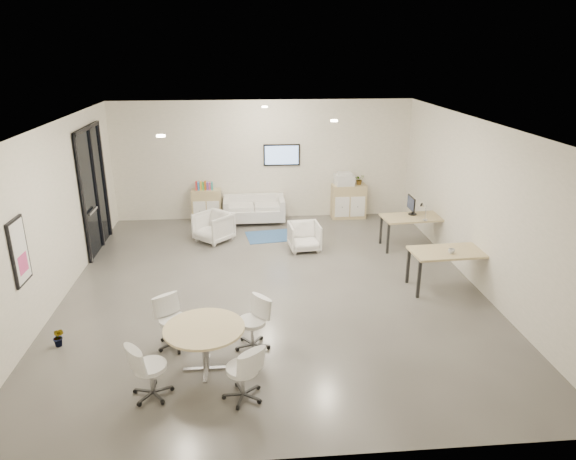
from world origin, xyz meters
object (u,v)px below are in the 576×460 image
(desk_front, at_px, (451,255))
(loveseat, at_px, (254,210))
(sideboard_right, at_px, (348,201))
(armchair_left, at_px, (213,226))
(round_table, at_px, (204,332))
(desk_rear, at_px, (414,220))
(armchair_right, at_px, (304,235))
(sideboard_left, at_px, (207,206))

(desk_front, bearing_deg, loveseat, 126.40)
(sideboard_right, height_order, armchair_left, sideboard_right)
(loveseat, distance_m, round_table, 6.81)
(loveseat, height_order, desk_rear, desk_rear)
(desk_front, bearing_deg, armchair_right, 135.03)
(armchair_right, relative_size, desk_rear, 0.47)
(sideboard_right, distance_m, armchair_left, 3.95)
(armchair_left, height_order, armchair_right, armchair_left)
(sideboard_left, xyz_separation_m, sideboard_right, (3.89, -0.02, 0.03))
(armchair_left, height_order, desk_rear, armchair_left)
(sideboard_left, height_order, armchair_left, sideboard_left)
(desk_front, height_order, round_table, desk_front)
(armchair_right, height_order, desk_front, desk_front)
(armchair_right, bearing_deg, desk_rear, -6.28)
(sideboard_right, xyz_separation_m, desk_front, (1.07, -4.59, 0.25))
(armchair_left, bearing_deg, armchair_right, 23.70)
(desk_front, bearing_deg, sideboard_right, 99.78)
(armchair_right, xyz_separation_m, round_table, (-1.99, -4.60, 0.27))
(sideboard_left, bearing_deg, armchair_left, -80.78)
(sideboard_left, xyz_separation_m, round_table, (0.40, -6.93, 0.19))
(sideboard_left, bearing_deg, armchair_right, -44.26)
(loveseat, relative_size, desk_rear, 1.06)
(sideboard_right, distance_m, desk_front, 4.72)
(desk_rear, bearing_deg, armchair_left, 165.15)
(sideboard_right, relative_size, round_table, 0.80)
(armchair_right, bearing_deg, sideboard_right, 52.28)
(sideboard_right, height_order, round_table, sideboard_right)
(sideboard_right, distance_m, loveseat, 2.62)
(loveseat, bearing_deg, desk_front, -50.79)
(armchair_right, xyz_separation_m, desk_rear, (2.57, -0.07, 0.33))
(armchair_right, height_order, desk_rear, desk_rear)
(sideboard_left, height_order, sideboard_right, sideboard_right)
(desk_front, bearing_deg, armchair_left, 143.64)
(sideboard_left, distance_m, sideboard_right, 3.89)
(desk_rear, relative_size, desk_front, 0.97)
(sideboard_left, xyz_separation_m, armchair_right, (2.39, -2.33, -0.08))
(sideboard_right, xyz_separation_m, armchair_left, (-3.64, -1.53, -0.07))
(round_table, bearing_deg, sideboard_left, 93.31)
(armchair_left, height_order, round_table, armchair_left)
(sideboard_left, relative_size, sideboard_right, 0.94)
(loveseat, relative_size, desk_front, 1.03)
(desk_rear, bearing_deg, sideboard_right, 109.52)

